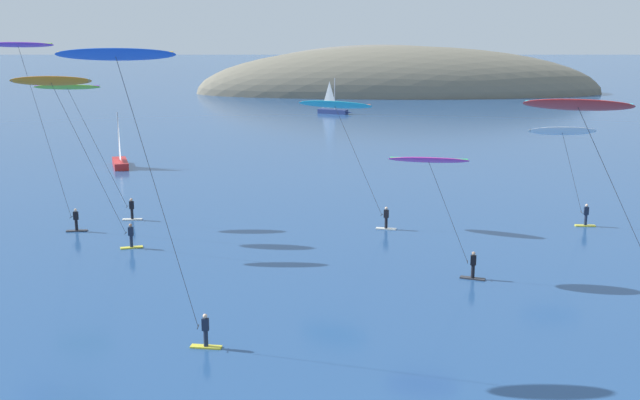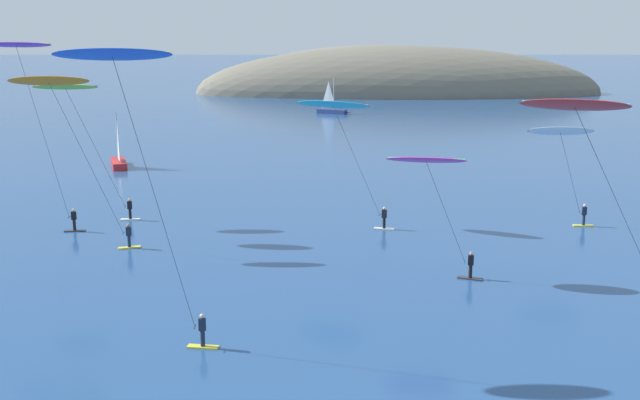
% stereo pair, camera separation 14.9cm
% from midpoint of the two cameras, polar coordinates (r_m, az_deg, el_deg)
% --- Properties ---
extents(headland_island, '(82.02, 32.96, 18.98)m').
position_cam_midpoint_polar(headland_island, '(167.33, 4.96, 7.66)').
color(headland_island, '#6B6656').
rests_on(headland_island, ground).
extents(sailboat_near, '(2.77, 5.92, 5.70)m').
position_cam_midpoint_polar(sailboat_near, '(86.65, -14.13, 2.76)').
color(sailboat_near, '#B22323').
rests_on(sailboat_near, ground).
extents(sailboat_far, '(5.78, 3.36, 5.70)m').
position_cam_midpoint_polar(sailboat_far, '(129.52, 0.97, 6.44)').
color(sailboat_far, navy).
rests_on(sailboat_far, ground).
extents(kitesurfer_cyan, '(7.54, 3.72, 9.48)m').
position_cam_midpoint_polar(kitesurfer_cyan, '(59.26, 1.20, 6.22)').
color(kitesurfer_cyan, silver).
rests_on(kitesurfer_cyan, ground).
extents(kitesurfer_white, '(5.46, 1.28, 7.64)m').
position_cam_midpoint_polar(kitesurfer_white, '(61.69, 16.89, 4.15)').
color(kitesurfer_white, yellow).
rests_on(kitesurfer_white, ground).
extents(kitesurfer_lime, '(7.55, 1.24, 10.56)m').
position_cam_midpoint_polar(kitesurfer_lime, '(63.15, -17.20, 6.79)').
color(kitesurfer_lime, silver).
rests_on(kitesurfer_lime, ground).
extents(kitesurfer_blue, '(6.95, 1.47, 14.19)m').
position_cam_midpoint_polar(kitesurfer_blue, '(36.77, -13.96, 8.33)').
color(kitesurfer_blue, yellow).
rests_on(kitesurfer_blue, ground).
extents(kitesurfer_purple, '(6.72, 1.80, 13.74)m').
position_cam_midpoint_polar(kitesurfer_purple, '(60.89, -20.46, 9.25)').
color(kitesurfer_purple, '#2D2D33').
rests_on(kitesurfer_purple, ground).
extents(kitesurfer_magenta, '(6.05, 2.39, 7.55)m').
position_cam_midpoint_polar(kitesurfer_magenta, '(47.60, 7.85, 2.24)').
color(kitesurfer_magenta, '#2D2D33').
rests_on(kitesurfer_magenta, ground).
extents(kitesurfer_red, '(8.66, 3.63, 11.95)m').
position_cam_midpoint_polar(kitesurfer_red, '(38.35, 18.26, 5.22)').
color(kitesurfer_red, silver).
rests_on(kitesurfer_red, ground).
extents(kitesurfer_orange, '(8.11, 1.06, 11.74)m').
position_cam_midpoint_polar(kitesurfer_orange, '(55.39, -18.20, 6.98)').
color(kitesurfer_orange, yellow).
rests_on(kitesurfer_orange, ground).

